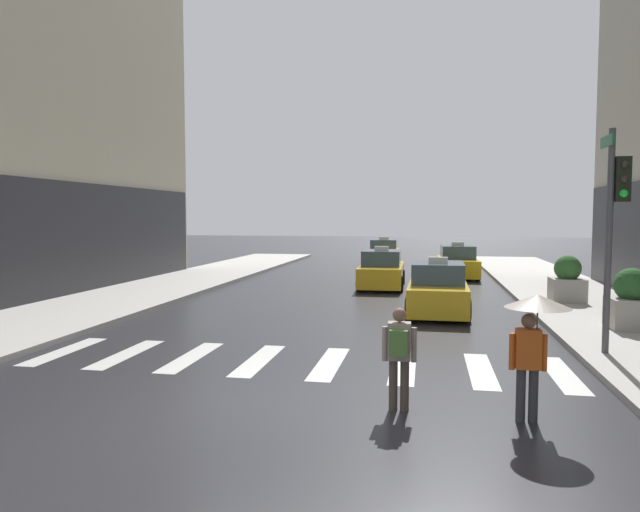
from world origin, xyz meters
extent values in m
plane|color=#26262B|center=(0.00, 0.00, 0.00)|extent=(160.00, 160.00, 0.00)
cube|color=silver|center=(-5.40, 3.00, 0.00)|extent=(0.50, 2.80, 0.01)
cube|color=silver|center=(-3.86, 3.00, 0.00)|extent=(0.50, 2.80, 0.01)
cube|color=silver|center=(-2.31, 3.00, 0.00)|extent=(0.50, 2.80, 0.01)
cube|color=silver|center=(-0.77, 3.00, 0.00)|extent=(0.50, 2.80, 0.01)
cube|color=silver|center=(0.77, 3.00, 0.00)|extent=(0.50, 2.80, 0.01)
cube|color=silver|center=(2.31, 3.00, 0.00)|extent=(0.50, 2.80, 0.01)
cube|color=silver|center=(3.86, 3.00, 0.00)|extent=(0.50, 2.80, 0.01)
cube|color=silver|center=(5.40, 3.00, 0.00)|extent=(0.50, 2.80, 0.01)
cylinder|color=#47474C|center=(6.58, 4.41, 2.55)|extent=(0.14, 0.14, 4.80)
cube|color=black|center=(6.80, 4.41, 3.88)|extent=(0.30, 0.26, 0.95)
sphere|color=#28231E|center=(6.80, 4.27, 4.18)|extent=(0.17, 0.17, 0.17)
sphere|color=#28231E|center=(6.80, 4.27, 3.88)|extent=(0.17, 0.17, 0.17)
sphere|color=green|center=(6.80, 4.27, 3.58)|extent=(0.17, 0.17, 0.17)
cube|color=#196638|center=(6.53, 4.59, 4.70)|extent=(0.04, 0.84, 0.24)
cube|color=gold|center=(3.13, 9.98, 0.56)|extent=(1.87, 4.53, 0.84)
cube|color=#384C5B|center=(3.13, 9.88, 1.30)|extent=(1.63, 2.12, 0.64)
cube|color=silver|center=(3.13, 9.88, 1.71)|extent=(0.60, 0.25, 0.18)
cylinder|color=black|center=(2.29, 11.34, 0.33)|extent=(0.23, 0.66, 0.66)
cylinder|color=black|center=(4.00, 11.32, 0.33)|extent=(0.23, 0.66, 0.66)
cylinder|color=black|center=(2.25, 8.64, 0.33)|extent=(0.23, 0.66, 0.66)
cylinder|color=black|center=(3.96, 8.62, 0.33)|extent=(0.23, 0.66, 0.66)
cube|color=#F2EAB2|center=(2.53, 12.26, 0.60)|extent=(0.20, 0.04, 0.14)
cube|color=#F2EAB2|center=(3.79, 12.24, 0.60)|extent=(0.20, 0.04, 0.14)
cube|color=gold|center=(0.85, 16.35, 0.56)|extent=(1.86, 4.52, 0.84)
cube|color=#384C5B|center=(0.85, 16.25, 1.30)|extent=(1.63, 2.12, 0.64)
cube|color=silver|center=(0.85, 16.25, 1.71)|extent=(0.60, 0.25, 0.18)
cylinder|color=black|center=(-0.02, 17.69, 0.33)|extent=(0.23, 0.66, 0.66)
cylinder|color=black|center=(1.69, 17.71, 0.33)|extent=(0.23, 0.66, 0.66)
cylinder|color=black|center=(0.01, 14.99, 0.33)|extent=(0.23, 0.66, 0.66)
cylinder|color=black|center=(1.72, 15.01, 0.33)|extent=(0.23, 0.66, 0.66)
cube|color=#F2EAB2|center=(0.19, 18.61, 0.60)|extent=(0.20, 0.04, 0.14)
cube|color=#F2EAB2|center=(1.45, 18.63, 0.60)|extent=(0.20, 0.04, 0.14)
cube|color=yellow|center=(4.30, 21.10, 0.56)|extent=(1.97, 4.57, 0.84)
cube|color=#384C5B|center=(4.30, 21.00, 1.30)|extent=(1.68, 2.16, 0.64)
cube|color=silver|center=(4.30, 21.00, 1.71)|extent=(0.61, 0.26, 0.18)
cylinder|color=black|center=(3.39, 22.42, 0.33)|extent=(0.25, 0.67, 0.66)
cylinder|color=black|center=(5.10, 22.48, 0.33)|extent=(0.25, 0.67, 0.66)
cylinder|color=black|center=(3.50, 19.72, 0.33)|extent=(0.25, 0.67, 0.66)
cylinder|color=black|center=(5.21, 19.79, 0.33)|extent=(0.25, 0.67, 0.66)
cube|color=#F2EAB2|center=(3.58, 23.35, 0.60)|extent=(0.20, 0.05, 0.14)
cube|color=#F2EAB2|center=(4.84, 23.40, 0.60)|extent=(0.20, 0.05, 0.14)
cube|color=gold|center=(0.11, 28.02, 0.56)|extent=(1.90, 4.54, 0.84)
cube|color=#384C5B|center=(0.11, 27.92, 1.30)|extent=(1.65, 2.13, 0.64)
cube|color=silver|center=(0.11, 27.92, 1.71)|extent=(0.61, 0.25, 0.18)
cylinder|color=black|center=(-0.78, 29.35, 0.33)|extent=(0.23, 0.66, 0.66)
cylinder|color=black|center=(0.93, 29.39, 0.33)|extent=(0.23, 0.66, 0.66)
cylinder|color=black|center=(-0.72, 26.65, 0.33)|extent=(0.23, 0.66, 0.66)
cylinder|color=black|center=(0.99, 26.69, 0.33)|extent=(0.23, 0.66, 0.66)
cube|color=#F2EAB2|center=(-0.57, 30.28, 0.60)|extent=(0.20, 0.04, 0.14)
cube|color=#F2EAB2|center=(0.69, 30.30, 0.60)|extent=(0.20, 0.04, 0.14)
cylinder|color=#333338|center=(4.18, 0.10, 0.41)|extent=(0.14, 0.14, 0.82)
cylinder|color=#333338|center=(4.36, 0.10, 0.41)|extent=(0.14, 0.14, 0.82)
cube|color=#BF5119|center=(4.27, 0.10, 1.12)|extent=(0.36, 0.24, 0.60)
sphere|color=brown|center=(4.27, 0.10, 1.54)|extent=(0.22, 0.22, 0.22)
cylinder|color=#BF5119|center=(4.04, 0.10, 1.07)|extent=(0.09, 0.09, 0.55)
cylinder|color=#BF5119|center=(4.50, 0.10, 1.07)|extent=(0.09, 0.09, 0.55)
cylinder|color=#4C4C4C|center=(4.39, 0.10, 1.42)|extent=(0.02, 0.02, 1.00)
cone|color=gray|center=(4.39, 0.10, 1.84)|extent=(0.96, 0.96, 0.20)
cylinder|color=#473D33|center=(2.26, 0.29, 0.41)|extent=(0.14, 0.14, 0.82)
cylinder|color=#473D33|center=(2.44, 0.29, 0.41)|extent=(0.14, 0.14, 0.82)
cube|color=gray|center=(2.35, 0.29, 1.12)|extent=(0.36, 0.24, 0.60)
sphere|color=brown|center=(2.35, 0.29, 1.54)|extent=(0.22, 0.22, 0.22)
cylinder|color=gray|center=(2.12, 0.29, 1.07)|extent=(0.09, 0.09, 0.55)
cylinder|color=gray|center=(2.58, 0.29, 1.07)|extent=(0.09, 0.09, 0.55)
cube|color=#4C7233|center=(2.35, 0.07, 1.14)|extent=(0.28, 0.18, 0.40)
cube|color=#A8A399|center=(8.05, 7.42, 0.55)|extent=(1.10, 1.10, 0.80)
sphere|color=#285628|center=(8.05, 7.42, 1.30)|extent=(0.90, 0.90, 0.90)
cube|color=#A8A399|center=(7.57, 12.30, 0.55)|extent=(1.10, 1.10, 0.80)
sphere|color=#33662D|center=(7.57, 12.30, 1.30)|extent=(0.90, 0.90, 0.90)
camera|label=1|loc=(2.75, -8.87, 3.10)|focal=32.60mm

